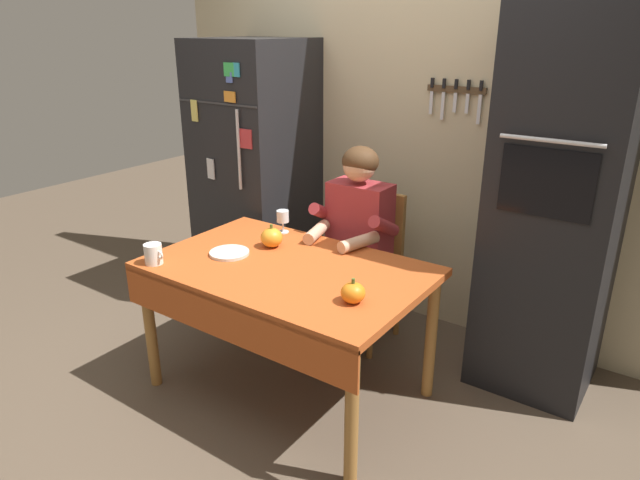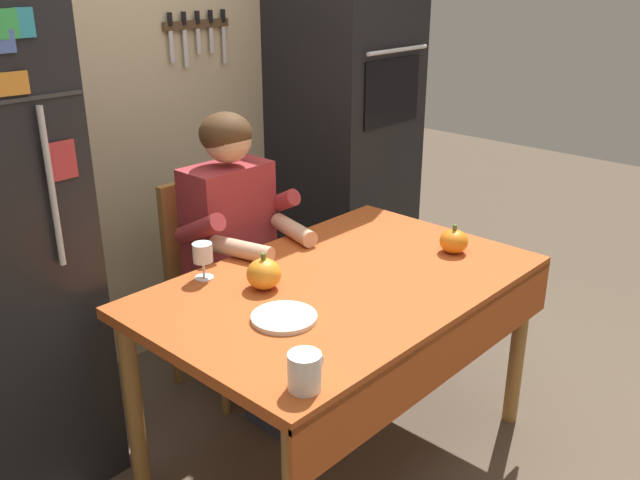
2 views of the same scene
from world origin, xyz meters
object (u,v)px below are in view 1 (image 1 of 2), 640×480
seated_person (353,234)px  serving_tray (229,253)px  chair_behind_person (369,260)px  wine_glass (283,218)px  pumpkin_medium (353,293)px  dining_table (284,282)px  coffee_mug (153,254)px  wall_oven (558,199)px  pumpkin_large (272,238)px  refrigerator (256,173)px

seated_person → serving_tray: (-0.38, -0.64, 0.01)m
chair_behind_person → wine_glass: chair_behind_person is taller
pumpkin_medium → serving_tray: 0.83m
dining_table → chair_behind_person: bearing=87.6°
pumpkin_medium → dining_table: bearing=165.4°
seated_person → wine_glass: seated_person is taller
coffee_mug → pumpkin_medium: (1.05, 0.22, -0.01)m
wall_oven → seated_person: size_ratio=1.69×
chair_behind_person → seated_person: bearing=-90.0°
wall_oven → dining_table: wall_oven is taller
dining_table → pumpkin_large: 0.32m
dining_table → pumpkin_large: size_ratio=10.86×
wall_oven → seated_person: bearing=-162.6°
serving_tray → dining_table: bearing=5.9°
refrigerator → seated_person: (0.98, -0.28, -0.16)m
wall_oven → pumpkin_large: 1.50m
coffee_mug → wine_glass: size_ratio=0.88×
chair_behind_person → coffee_mug: 1.32m
chair_behind_person → serving_tray: chair_behind_person is taller
wall_oven → wine_glass: (-1.37, -0.53, -0.22)m
wall_oven → pumpkin_medium: 1.22m
chair_behind_person → pumpkin_medium: 1.06m
wall_oven → coffee_mug: wall_oven is taller
chair_behind_person → serving_tray: size_ratio=4.43×
refrigerator → coffee_mug: size_ratio=15.25×
refrigerator → dining_table: (0.95, -0.88, -0.24)m
wine_glass → pumpkin_large: size_ratio=1.04×
refrigerator → dining_table: bearing=-42.9°
chair_behind_person → seated_person: size_ratio=0.75×
wine_glass → pumpkin_medium: 0.96m
chair_behind_person → seated_person: (-0.00, -0.19, 0.23)m
dining_table → serving_tray: 0.36m
coffee_mug → pumpkin_medium: pumpkin_medium is taller
pumpkin_medium → refrigerator: bearing=144.9°
coffee_mug → serving_tray: size_ratio=0.56×
seated_person → serving_tray: size_ratio=5.93×
wall_oven → dining_table: (-1.05, -0.92, -0.39)m
chair_behind_person → pumpkin_large: (-0.26, -0.61, 0.28)m
wall_oven → wine_glass: wall_oven is taller
seated_person → coffee_mug: bearing=-122.4°
seated_person → chair_behind_person: bearing=90.0°
refrigerator → seated_person: bearing=-15.8°
wine_glass → pumpkin_large: bearing=-66.7°
coffee_mug → wine_glass: (0.25, 0.74, 0.04)m
pumpkin_large → refrigerator: bearing=135.8°
dining_table → serving_tray: serving_tray is taller
wall_oven → wine_glass: 1.48m
seated_person → pumpkin_large: size_ratio=9.66×
dining_table → pumpkin_medium: 0.52m
coffee_mug → serving_tray: coffee_mug is taller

